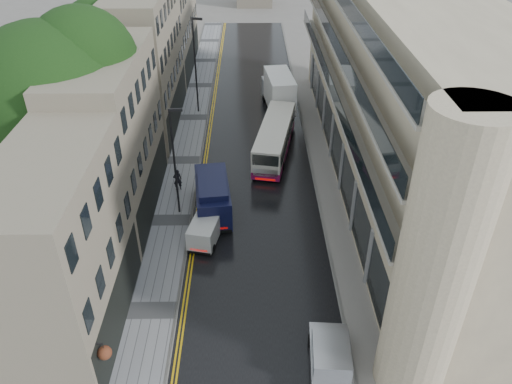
{
  "coord_description": "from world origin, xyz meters",
  "views": [
    {
      "loc": [
        -0.43,
        -8.45,
        20.71
      ],
      "look_at": [
        -0.07,
        18.0,
        3.18
      ],
      "focal_mm": 35.0,
      "sensor_mm": 36.0,
      "label": 1
    }
  ],
  "objects_px": {
    "tree_near": "(57,126)",
    "pedestrian": "(178,180)",
    "white_van": "(190,239)",
    "navy_van": "(199,212)",
    "cream_bus": "(257,154)",
    "lamp_post_near": "(175,164)",
    "tree_far": "(111,66)",
    "white_lorry": "(270,99)",
    "lamp_post_far": "(195,67)"
  },
  "relations": [
    {
      "from": "navy_van",
      "to": "cream_bus",
      "type": "bearing_deg",
      "value": 56.89
    },
    {
      "from": "white_van",
      "to": "white_lorry",
      "type": "bearing_deg",
      "value": 85.34
    },
    {
      "from": "navy_van",
      "to": "lamp_post_near",
      "type": "distance_m",
      "value": 3.6
    },
    {
      "from": "tree_near",
      "to": "tree_far",
      "type": "xyz_separation_m",
      "value": [
        0.3,
        13.0,
        -0.72
      ]
    },
    {
      "from": "tree_near",
      "to": "pedestrian",
      "type": "distance_m",
      "value": 9.43
    },
    {
      "from": "white_van",
      "to": "navy_van",
      "type": "xyz_separation_m",
      "value": [
        0.45,
        2.01,
        0.58
      ]
    },
    {
      "from": "white_van",
      "to": "navy_van",
      "type": "distance_m",
      "value": 2.14
    },
    {
      "from": "lamp_post_far",
      "to": "cream_bus",
      "type": "bearing_deg",
      "value": -46.31
    },
    {
      "from": "white_van",
      "to": "tree_near",
      "type": "bearing_deg",
      "value": 167.31
    },
    {
      "from": "navy_van",
      "to": "pedestrian",
      "type": "xyz_separation_m",
      "value": [
        -2.0,
        4.8,
        -0.46
      ]
    },
    {
      "from": "tree_near",
      "to": "white_van",
      "type": "xyz_separation_m",
      "value": [
        8.2,
        -3.78,
        -6.08
      ]
    },
    {
      "from": "lamp_post_near",
      "to": "pedestrian",
      "type": "bearing_deg",
      "value": 95.19
    },
    {
      "from": "tree_far",
      "to": "navy_van",
      "type": "bearing_deg",
      "value": -60.52
    },
    {
      "from": "white_lorry",
      "to": "pedestrian",
      "type": "distance_m",
      "value": 14.56
    },
    {
      "from": "cream_bus",
      "to": "white_van",
      "type": "distance_m",
      "value": 10.97
    },
    {
      "from": "tree_far",
      "to": "lamp_post_near",
      "type": "xyz_separation_m",
      "value": [
        6.76,
        -12.82,
        -2.21
      ]
    },
    {
      "from": "tree_near",
      "to": "white_van",
      "type": "height_order",
      "value": "tree_near"
    },
    {
      "from": "cream_bus",
      "to": "white_van",
      "type": "relative_size",
      "value": 2.62
    },
    {
      "from": "tree_near",
      "to": "navy_van",
      "type": "bearing_deg",
      "value": -11.57
    },
    {
      "from": "white_van",
      "to": "lamp_post_far",
      "type": "bearing_deg",
      "value": 105.4
    },
    {
      "from": "white_van",
      "to": "pedestrian",
      "type": "distance_m",
      "value": 6.99
    },
    {
      "from": "lamp_post_far",
      "to": "white_van",
      "type": "bearing_deg",
      "value": -70.19
    },
    {
      "from": "tree_far",
      "to": "pedestrian",
      "type": "relative_size",
      "value": 7.14
    },
    {
      "from": "tree_far",
      "to": "navy_van",
      "type": "relative_size",
      "value": 2.22
    },
    {
      "from": "navy_van",
      "to": "lamp_post_near",
      "type": "relative_size",
      "value": 0.72
    },
    {
      "from": "lamp_post_near",
      "to": "tree_far",
      "type": "bearing_deg",
      "value": 114.9
    },
    {
      "from": "tree_near",
      "to": "lamp_post_near",
      "type": "bearing_deg",
      "value": 1.42
    },
    {
      "from": "lamp_post_near",
      "to": "lamp_post_far",
      "type": "relative_size",
      "value": 0.87
    },
    {
      "from": "tree_far",
      "to": "navy_van",
      "type": "xyz_separation_m",
      "value": [
        8.35,
        -14.77,
        -4.78
      ]
    },
    {
      "from": "tree_near",
      "to": "lamp_post_far",
      "type": "bearing_deg",
      "value": 67.91
    },
    {
      "from": "white_lorry",
      "to": "lamp_post_far",
      "type": "height_order",
      "value": "lamp_post_far"
    },
    {
      "from": "white_lorry",
      "to": "lamp_post_near",
      "type": "height_order",
      "value": "lamp_post_near"
    },
    {
      "from": "white_lorry",
      "to": "lamp_post_near",
      "type": "bearing_deg",
      "value": -121.07
    },
    {
      "from": "tree_near",
      "to": "navy_van",
      "type": "relative_size",
      "value": 2.47
    },
    {
      "from": "tree_near",
      "to": "lamp_post_far",
      "type": "distance_m",
      "value": 18.71
    },
    {
      "from": "white_lorry",
      "to": "white_van",
      "type": "bearing_deg",
      "value": -113.47
    },
    {
      "from": "white_van",
      "to": "lamp_post_near",
      "type": "relative_size",
      "value": 0.48
    },
    {
      "from": "tree_near",
      "to": "tree_far",
      "type": "height_order",
      "value": "tree_near"
    },
    {
      "from": "lamp_post_far",
      "to": "white_lorry",
      "type": "bearing_deg",
      "value": 3.28
    },
    {
      "from": "cream_bus",
      "to": "pedestrian",
      "type": "bearing_deg",
      "value": -140.69
    },
    {
      "from": "tree_far",
      "to": "navy_van",
      "type": "distance_m",
      "value": 17.63
    },
    {
      "from": "cream_bus",
      "to": "pedestrian",
      "type": "xyz_separation_m",
      "value": [
        -5.96,
        -3.22,
        -0.37
      ]
    },
    {
      "from": "pedestrian",
      "to": "lamp_post_far",
      "type": "xyz_separation_m",
      "value": [
        0.33,
        14.17,
        3.64
      ]
    },
    {
      "from": "white_lorry",
      "to": "lamp_post_near",
      "type": "xyz_separation_m",
      "value": [
        -6.96,
        -15.38,
        2.01
      ]
    },
    {
      "from": "white_lorry",
      "to": "tree_near",
      "type": "bearing_deg",
      "value": -138.75
    },
    {
      "from": "white_van",
      "to": "lamp_post_near",
      "type": "distance_m",
      "value": 5.19
    },
    {
      "from": "tree_near",
      "to": "lamp_post_near",
      "type": "xyz_separation_m",
      "value": [
        7.06,
        0.18,
        -2.92
      ]
    },
    {
      "from": "tree_near",
      "to": "cream_bus",
      "type": "xyz_separation_m",
      "value": [
        12.61,
        6.25,
        -5.59
      ]
    },
    {
      "from": "tree_near",
      "to": "cream_bus",
      "type": "distance_m",
      "value": 15.14
    },
    {
      "from": "pedestrian",
      "to": "navy_van",
      "type": "bearing_deg",
      "value": 96.35
    }
  ]
}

